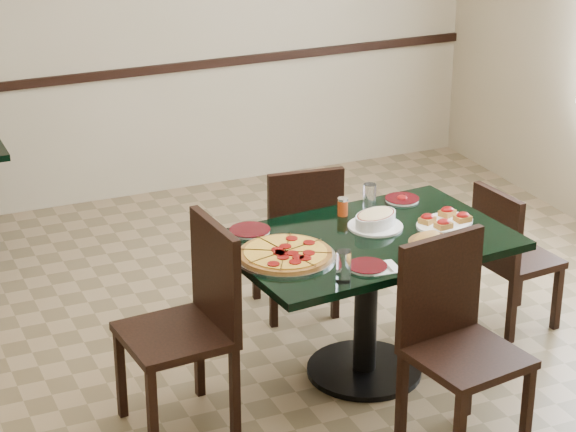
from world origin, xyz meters
name	(u,v)px	position (x,y,z in m)	size (l,w,h in m)	color
floor	(308,372)	(0.00, 0.00, 0.00)	(5.50, 5.50, 0.00)	olive
room_shell	(342,51)	(1.02, 1.73, 1.17)	(5.50, 5.50, 5.50)	silver
main_table	(367,272)	(0.26, -0.12, 0.57)	(1.43, 0.99, 0.75)	black
chair_far	(300,233)	(0.22, 0.60, 0.50)	(0.46, 0.46, 0.89)	black
chair_near	(454,332)	(0.34, -0.80, 0.55)	(0.52, 0.52, 0.97)	black
chair_right	(508,252)	(1.19, 0.02, 0.45)	(0.41, 0.41, 0.81)	black
chair_left	(193,315)	(-0.67, -0.19, 0.56)	(0.50, 0.50, 0.99)	black
pepperoni_pizza	(286,254)	(-0.20, -0.17, 0.77)	(0.47, 0.47, 0.04)	silver
lasagna_casserole	(376,219)	(0.35, -0.02, 0.80)	(0.29, 0.27, 0.09)	white
bread_basket	(427,242)	(0.44, -0.36, 0.79)	(0.25, 0.22, 0.09)	brown
bruschetta_platter	(445,220)	(0.68, -0.13, 0.77)	(0.37, 0.30, 0.05)	white
side_plate_near	(367,266)	(0.09, -0.43, 0.76)	(0.18, 0.18, 0.02)	white
side_plate_far_r	(402,199)	(0.65, 0.24, 0.76)	(0.18, 0.18, 0.03)	white
side_plate_far_l	(250,230)	(-0.24, 0.18, 0.76)	(0.20, 0.20, 0.02)	white
napkin_setting	(383,268)	(0.16, -0.46, 0.75)	(0.16, 0.16, 0.01)	white
water_glass_a	(369,198)	(0.42, 0.18, 0.82)	(0.07, 0.07, 0.14)	white
water_glass_b	(343,267)	(-0.07, -0.51, 0.82)	(0.07, 0.07, 0.15)	white
pepper_shaker	(343,206)	(0.27, 0.18, 0.80)	(0.05, 0.05, 0.09)	#CD4C15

